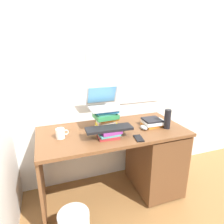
% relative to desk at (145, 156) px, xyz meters
% --- Properties ---
extents(ground_plane, '(6.00, 6.00, 0.00)m').
position_rel_desk_xyz_m(ground_plane, '(-0.37, 0.03, -0.42)').
color(ground_plane, olive).
extents(wall_back, '(6.00, 0.06, 2.60)m').
position_rel_desk_xyz_m(wall_back, '(-0.36, 0.42, 0.88)').
color(wall_back, white).
rests_on(wall_back, ground).
extents(desk, '(1.44, 0.69, 0.76)m').
position_rel_desk_xyz_m(desk, '(0.00, 0.00, 0.00)').
color(desk, brown).
rests_on(desk, ground).
extents(book_stack_tall, '(0.24, 0.20, 0.20)m').
position_rel_desk_xyz_m(book_stack_tall, '(-0.41, 0.11, 0.45)').
color(book_stack_tall, beige).
rests_on(book_stack_tall, desk).
extents(book_stack_keyboard_riser, '(0.21, 0.18, 0.07)m').
position_rel_desk_xyz_m(book_stack_keyboard_riser, '(-0.45, -0.11, 0.39)').
color(book_stack_keyboard_riser, '#B22D33').
rests_on(book_stack_keyboard_riser, desk).
extents(book_stack_side, '(0.23, 0.19, 0.08)m').
position_rel_desk_xyz_m(book_stack_side, '(0.07, -0.01, 0.38)').
color(book_stack_side, orange).
rests_on(book_stack_side, desk).
extents(laptop, '(0.32, 0.30, 0.21)m').
position_rel_desk_xyz_m(laptop, '(-0.41, 0.17, 0.60)').
color(laptop, '#B7BABF').
rests_on(laptop, book_stack_tall).
extents(keyboard, '(0.43, 0.16, 0.02)m').
position_rel_desk_xyz_m(keyboard, '(-0.45, -0.11, 0.43)').
color(keyboard, black).
rests_on(keyboard, book_stack_keyboard_riser).
extents(computer_mouse, '(0.06, 0.10, 0.04)m').
position_rel_desk_xyz_m(computer_mouse, '(-0.07, -0.05, 0.36)').
color(computer_mouse, '#A5A8AD').
rests_on(computer_mouse, desk).
extents(mug, '(0.11, 0.08, 0.09)m').
position_rel_desk_xyz_m(mug, '(-0.87, 0.02, 0.39)').
color(mug, white).
rests_on(mug, desk).
extents(water_bottle, '(0.06, 0.06, 0.20)m').
position_rel_desk_xyz_m(water_bottle, '(0.16, -0.11, 0.45)').
color(water_bottle, black).
rests_on(water_bottle, desk).
extents(cell_phone, '(0.09, 0.15, 0.01)m').
position_rel_desk_xyz_m(cell_phone, '(-0.21, -0.23, 0.35)').
color(cell_phone, black).
rests_on(cell_phone, desk).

